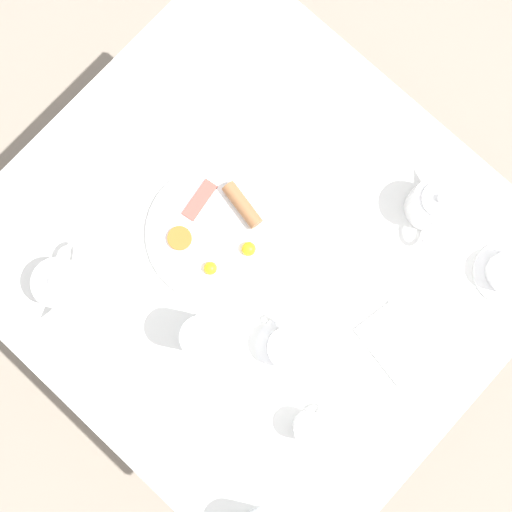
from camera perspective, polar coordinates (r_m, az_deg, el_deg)
name	(u,v)px	position (r m, az deg, el deg)	size (l,w,h in m)	color
ground_plane	(256,285)	(2.07, 0.00, -2.76)	(8.00, 8.00, 0.00)	gray
table	(256,261)	(1.37, 0.00, -0.49)	(1.00, 1.09, 0.77)	white
breakfast_plate	(219,232)	(1.30, -3.57, 2.28)	(0.31, 0.31, 0.04)	white
teapot_near	(62,283)	(1.31, -17.96, -2.48)	(0.17, 0.11, 0.11)	white
teapot_far	(433,205)	(1.33, 16.49, 4.71)	(0.16, 0.11, 0.11)	white
teacup_with_saucer_left	(289,348)	(1.26, 3.12, -8.70)	(0.14, 0.14, 0.07)	white
teacup_with_saucer_right	(510,272)	(1.38, 23.06, -1.40)	(0.14, 0.14, 0.07)	white
water_glass_tall	(205,337)	(1.22, -4.92, -7.66)	(0.08, 0.08, 0.15)	white
creamer_jug	(310,428)	(1.28, 5.12, -16.00)	(0.09, 0.07, 0.07)	white
napkin_folded	(395,344)	(1.32, 13.11, -8.20)	(0.13, 0.17, 0.01)	white
fork_by_plate	(206,102)	(1.39, -4.82, 14.45)	(0.16, 0.06, 0.00)	silver
knife_by_plate	(107,159)	(1.38, -13.97, 9.00)	(0.10, 0.19, 0.00)	silver
spoon_for_tea	(349,141)	(1.37, 8.83, 10.73)	(0.15, 0.06, 0.00)	silver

